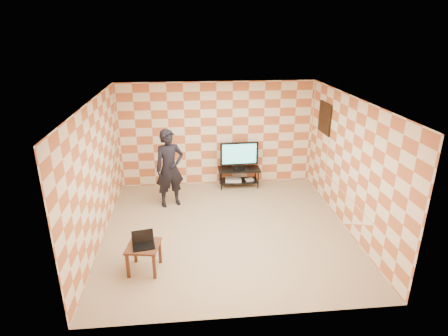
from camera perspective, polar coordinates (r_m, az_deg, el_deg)
The scene contains 14 objects.
floor at distance 7.90m, azimuth 0.44°, elevation -9.38°, with size 5.00×5.00×0.00m, color #9D8768.
wall_back at distance 9.67m, azimuth -1.12°, elevation 5.14°, with size 5.00×0.02×2.70m, color beige.
wall_front at distance 5.08m, azimuth 3.51°, elevation -10.47°, with size 5.00×0.02×2.70m, color beige.
wall_left at distance 7.49m, azimuth -18.93°, elevation -0.90°, with size 0.02×5.00×2.70m, color beige.
wall_right at distance 7.96m, azimuth 18.66°, elevation 0.44°, with size 0.02×5.00×2.70m, color beige.
ceiling at distance 6.94m, azimuth 0.50°, elevation 10.23°, with size 5.00×5.00×0.02m, color white.
wall_art at distance 9.15m, azimuth 15.10°, elevation 7.37°, with size 0.04×0.72×0.72m.
tv_stand at distance 9.77m, azimuth 2.29°, elevation -0.81°, with size 1.08×0.49×0.50m.
tv at distance 9.58m, azimuth 2.33°, elevation 2.11°, with size 0.98×0.19×0.71m.
dvd_player at distance 9.78m, azimuth 1.42°, elevation -1.78°, with size 0.41×0.29×0.07m, color silver.
game_console at distance 9.83m, azimuth 3.87°, elevation -1.77°, with size 0.20×0.14×0.05m, color silver.
side_table at distance 6.67m, azimuth -12.16°, elevation -12.05°, with size 0.61×0.61×0.50m.
laptop at distance 6.59m, azimuth -12.20°, elevation -11.07°, with size 0.41×0.35×0.24m.
person at distance 8.65m, azimuth -8.29°, elevation -0.05°, with size 0.67×0.44×1.84m, color black.
Camera 1 is at (-0.73, -6.77, 4.01)m, focal length 30.00 mm.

